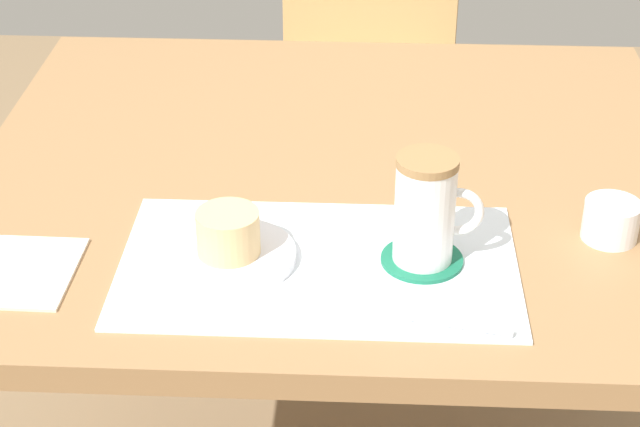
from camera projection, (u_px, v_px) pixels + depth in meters
dining_table at (335, 213)px, 1.54m from camera, size 1.01×0.91×0.71m
wooden_chair at (361, 59)px, 2.30m from camera, size 0.47×0.47×0.96m
placemat at (318, 265)px, 1.28m from camera, size 0.48×0.28×0.00m
pastry_plate at (229, 256)px, 1.29m from camera, size 0.16×0.16×0.01m
pastry at (228, 233)px, 1.27m from camera, size 0.08×0.08×0.05m
coffee_coaster at (422, 259)px, 1.29m from camera, size 0.10×0.10×0.00m
coffee_mug at (427, 209)px, 1.25m from camera, size 0.11×0.07×0.14m
teaspoon at (454, 324)px, 1.17m from camera, size 0.13×0.04×0.01m
paper_napkin at (12, 271)px, 1.27m from camera, size 0.15×0.15×0.00m
sugar_bowl at (611, 220)px, 1.33m from camera, size 0.07×0.07×0.05m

